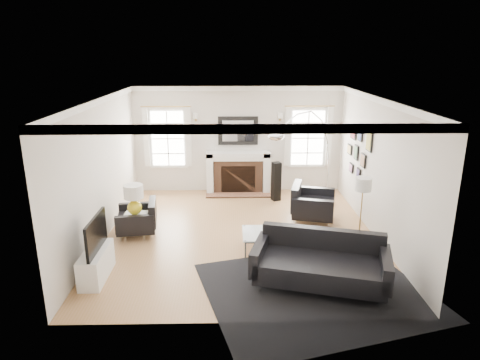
{
  "coord_description": "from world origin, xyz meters",
  "views": [
    {
      "loc": [
        -0.19,
        -8.16,
        3.66
      ],
      "look_at": [
        -0.01,
        0.3,
        1.1
      ],
      "focal_mm": 32.0,
      "sensor_mm": 36.0,
      "label": 1
    }
  ],
  "objects_px": {
    "sofa": "(320,263)",
    "coffee_table": "(263,234)",
    "armchair_left": "(139,219)",
    "armchair_right": "(311,204)",
    "arc_floor_lamp": "(304,157)",
    "fireplace": "(238,173)",
    "gourd_lamp": "(134,198)"
  },
  "relations": [
    {
      "from": "coffee_table",
      "to": "armchair_left",
      "type": "bearing_deg",
      "value": 162.97
    },
    {
      "from": "sofa",
      "to": "armchair_left",
      "type": "height_order",
      "value": "sofa"
    },
    {
      "from": "fireplace",
      "to": "coffee_table",
      "type": "bearing_deg",
      "value": -83.3
    },
    {
      "from": "armchair_left",
      "to": "armchair_right",
      "type": "height_order",
      "value": "armchair_right"
    },
    {
      "from": "armchair_left",
      "to": "coffee_table",
      "type": "relative_size",
      "value": 1.25
    },
    {
      "from": "armchair_left",
      "to": "fireplace",
      "type": "bearing_deg",
      "value": 52.31
    },
    {
      "from": "arc_floor_lamp",
      "to": "sofa",
      "type": "bearing_deg",
      "value": -94.12
    },
    {
      "from": "fireplace",
      "to": "arc_floor_lamp",
      "type": "bearing_deg",
      "value": -45.31
    },
    {
      "from": "armchair_left",
      "to": "armchair_right",
      "type": "distance_m",
      "value": 3.73
    },
    {
      "from": "fireplace",
      "to": "armchair_left",
      "type": "bearing_deg",
      "value": -127.69
    },
    {
      "from": "armchair_right",
      "to": "arc_floor_lamp",
      "type": "xyz_separation_m",
      "value": [
        -0.1,
        0.54,
        0.95
      ]
    },
    {
      "from": "armchair_right",
      "to": "coffee_table",
      "type": "distance_m",
      "value": 1.86
    },
    {
      "from": "sofa",
      "to": "arc_floor_lamp",
      "type": "bearing_deg",
      "value": 85.88
    },
    {
      "from": "coffee_table",
      "to": "armchair_right",
      "type": "bearing_deg",
      "value": 50.83
    },
    {
      "from": "armchair_right",
      "to": "gourd_lamp",
      "type": "bearing_deg",
      "value": -167.44
    },
    {
      "from": "sofa",
      "to": "arc_floor_lamp",
      "type": "relative_size",
      "value": 0.94
    },
    {
      "from": "fireplace",
      "to": "sofa",
      "type": "relative_size",
      "value": 0.73
    },
    {
      "from": "armchair_right",
      "to": "gourd_lamp",
      "type": "xyz_separation_m",
      "value": [
        -3.71,
        -0.83,
        0.48
      ]
    },
    {
      "from": "armchair_right",
      "to": "coffee_table",
      "type": "xyz_separation_m",
      "value": [
        -1.17,
        -1.44,
        -0.07
      ]
    },
    {
      "from": "sofa",
      "to": "coffee_table",
      "type": "xyz_separation_m",
      "value": [
        -0.84,
        1.31,
        -0.07
      ]
    },
    {
      "from": "sofa",
      "to": "armchair_left",
      "type": "xyz_separation_m",
      "value": [
        -3.34,
        2.07,
        -0.05
      ]
    },
    {
      "from": "sofa",
      "to": "armchair_left",
      "type": "relative_size",
      "value": 2.39
    },
    {
      "from": "gourd_lamp",
      "to": "arc_floor_lamp",
      "type": "bearing_deg",
      "value": 20.72
    },
    {
      "from": "sofa",
      "to": "coffee_table",
      "type": "height_order",
      "value": "sofa"
    },
    {
      "from": "sofa",
      "to": "fireplace",
      "type": "bearing_deg",
      "value": 104.58
    },
    {
      "from": "fireplace",
      "to": "gourd_lamp",
      "type": "relative_size",
      "value": 2.73
    },
    {
      "from": "fireplace",
      "to": "armchair_right",
      "type": "bearing_deg",
      "value": -52.18
    },
    {
      "from": "armchair_left",
      "to": "gourd_lamp",
      "type": "bearing_deg",
      "value": -104.36
    },
    {
      "from": "armchair_right",
      "to": "sofa",
      "type": "bearing_deg",
      "value": -96.98
    },
    {
      "from": "armchair_right",
      "to": "fireplace",
      "type": "bearing_deg",
      "value": 127.82
    },
    {
      "from": "armchair_right",
      "to": "arc_floor_lamp",
      "type": "bearing_deg",
      "value": 100.48
    },
    {
      "from": "fireplace",
      "to": "sofa",
      "type": "distance_m",
      "value": 4.94
    }
  ]
}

